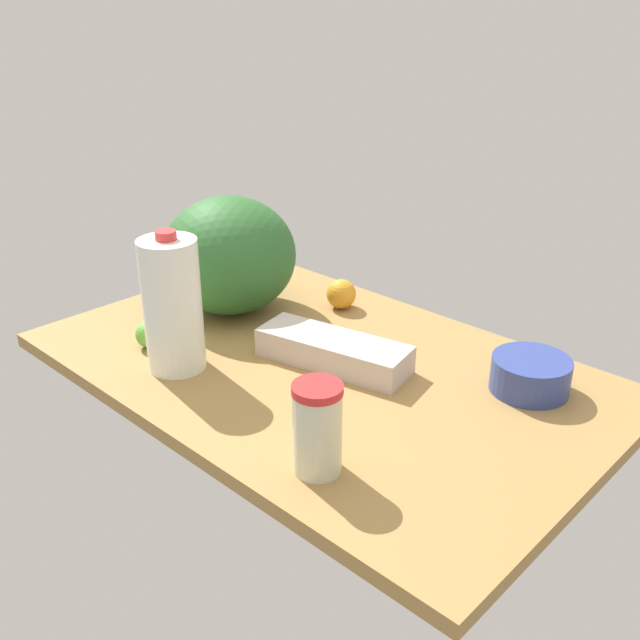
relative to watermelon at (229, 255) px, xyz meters
The scene contains 8 objects.
countertop 38.93cm from the watermelon, ahead, with size 120.00×76.00×3.00cm, color #9E7740.
watermelon is the anchor object (origin of this frame).
milk_jug 30.90cm from the watermelon, 61.49° to the right, with size 11.91×11.91×29.61cm.
mixing_bowl 75.05cm from the watermelon, 11.38° to the left, with size 15.40×15.40×6.92cm, color #31418C.
tumbler_cup 69.03cm from the watermelon, 28.32° to the right, with size 8.25×8.25×15.89cm.
egg_carton 39.26cm from the watermelon, ahead, with size 32.77×10.92×6.05cm, color beige.
lime_loose 28.24cm from the watermelon, 83.70° to the right, with size 6.09×6.09×6.09cm, color #5DAD38.
orange_near_front 28.95cm from the watermelon, 45.45° to the left, with size 7.34×7.34×7.34cm, color orange.
Camera 1 is at (91.84, -96.41, 74.23)cm, focal length 40.00 mm.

